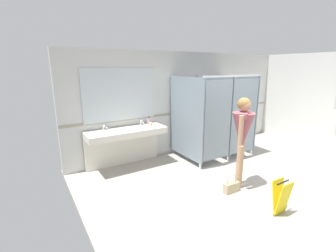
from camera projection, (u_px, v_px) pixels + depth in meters
name	position (u px, v px, depth m)	size (l,w,h in m)	color
ground_plane	(263.00, 184.00, 4.75)	(6.77, 5.40, 0.10)	#9E998E
wall_back	(191.00, 102.00, 6.45)	(6.77, 0.12, 2.61)	silver
wall_back_tile_band	(192.00, 111.00, 6.46)	(6.77, 0.01, 0.06)	#9E937F
vanity_counter	(125.00, 138.00, 5.33)	(1.77, 0.60, 1.01)	silver
mirror_panel	(120.00, 95.00, 5.27)	(1.67, 0.02, 1.17)	silver
bathroom_stalls	(218.00, 115.00, 5.83)	(1.79, 1.31, 2.06)	gray
person_standing	(242.00, 131.00, 4.31)	(0.55, 0.55, 1.71)	tan
handbag	(231.00, 187.00, 4.32)	(0.31, 0.11, 0.34)	tan
soap_dispenser	(149.00, 121.00, 5.65)	(0.07, 0.07, 0.19)	#D899B2
paper_cup	(151.00, 124.00, 5.46)	(0.07, 0.07, 0.09)	beige
wet_floor_sign	(281.00, 197.00, 3.64)	(0.28, 0.19, 0.55)	yellow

